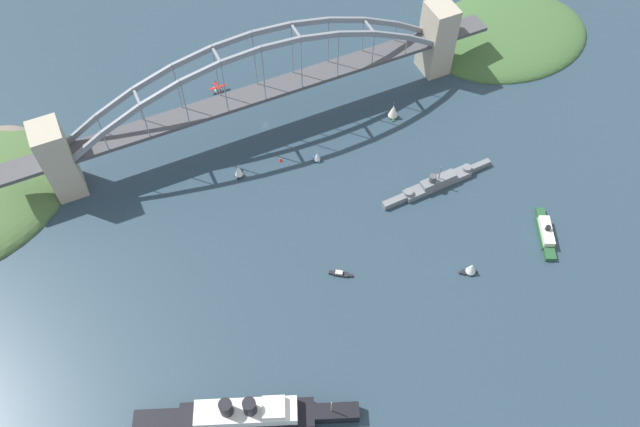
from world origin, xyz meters
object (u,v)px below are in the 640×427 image
Objects in this scene: harbor_ferry_steamer at (546,233)px; small_boat_1 at (239,171)px; ocean_liner at (246,415)px; channel_marker_buoy at (280,160)px; harbor_arch_bridge at (262,92)px; seaplane_taxiing_near_bridge at (218,88)px; small_boat_3 at (340,274)px; small_boat_0 at (393,111)px; naval_cruiser at (437,183)px; small_boat_4 at (317,157)px; small_boat_2 at (471,268)px.

harbor_ferry_steamer is 171.75m from small_boat_1.
channel_marker_buoy is at bearing -118.50° from ocean_liner.
seaplane_taxiing_near_bridge is at bearing -67.73° from harbor_arch_bridge.
seaplane_taxiing_near_bridge reaches higher than channel_marker_buoy.
small_boat_3 is at bearing -12.53° from harbor_ferry_steamer.
small_boat_0 is at bearing -73.91° from harbor_ferry_steamer.
ocean_liner is 34.65× the size of channel_marker_buoy.
channel_marker_buoy is at bearing -91.07° from small_boat_3.
small_boat_0 is at bearing -137.39° from ocean_liner.
small_boat_1 is 3.44× the size of channel_marker_buoy.
harbor_ferry_steamer is at bearing 123.48° from naval_cruiser.
naval_cruiser reaches higher than small_boat_1.
harbor_arch_bridge is 9.39× the size of harbor_ferry_steamer.
seaplane_taxiing_near_bridge is at bearing -85.65° from small_boat_3.
small_boat_4 is 21.50m from channel_marker_buoy.
harbor_ferry_steamer is 152.81m from channel_marker_buoy.
small_boat_2 is 67.11m from small_boat_3.
small_boat_1 is at bearing 2.28° from small_boat_0.
small_boat_3 is 4.06× the size of channel_marker_buoy.
small_boat_3 is at bearing 94.35° from seaplane_taxiing_near_bridge.
small_boat_4 is at bearing -68.41° from small_boat_2.
small_boat_3 is at bearing -23.71° from small_boat_2.
ocean_liner is 8.53× the size of small_boat_3.
small_boat_1 is at bearing 80.14° from seaplane_taxiing_near_bridge.
naval_cruiser is (-145.08, -78.85, -3.12)m from ocean_liner.
small_boat_4 reaches higher than seaplane_taxiing_near_bridge.
ocean_liner is 140.41m from small_boat_1.
naval_cruiser is (-70.14, 85.36, -23.46)m from harbor_arch_bridge.
channel_marker_buoy is (-25.61, -0.31, -3.33)m from small_boat_1.
small_boat_1 reaches higher than seaplane_taxiing_near_bridge.
harbor_arch_bridge reaches higher than channel_marker_buoy.
small_boat_4 is at bearing 156.58° from channel_marker_buoy.
harbor_arch_bridge is 31.59× the size of small_boat_1.
ocean_liner is 211.90m from seaplane_taxiing_near_bridge.
ocean_liner is 10.07× the size of small_boat_1.
naval_cruiser reaches higher than small_boat_3.
small_boat_4 is (-91.70, -124.30, -2.55)m from ocean_liner.
small_boat_1 is 1.01× the size of small_boat_2.
harbor_arch_bridge is 26.75× the size of small_boat_3.
channel_marker_buoy is (-13.26, 70.73, -0.86)m from seaplane_taxiing_near_bridge.
seaplane_taxiing_near_bridge is at bearing -68.00° from small_boat_2.
harbor_ferry_steamer is (-105.64, 139.02, -23.81)m from harbor_arch_bridge.
small_boat_0 is at bearing -167.82° from small_boat_4.
small_boat_0 is 115.07m from small_boat_2.
seaplane_taxiing_near_bridge is 85.79m from small_boat_4.
small_boat_3 is (61.38, -26.96, -3.16)m from small_boat_2.
small_boat_0 is at bearing -93.34° from naval_cruiser.
ocean_liner is at bearing 65.47° from harbor_arch_bridge.
harbor_ferry_steamer is (-35.50, 53.66, -0.35)m from naval_cruiser.
small_boat_1 is (12.35, 71.04, 2.48)m from seaplane_taxiing_near_bridge.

